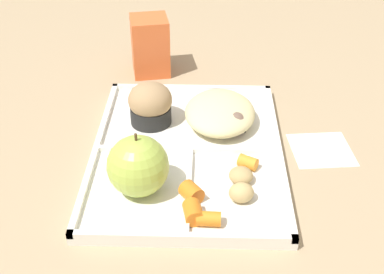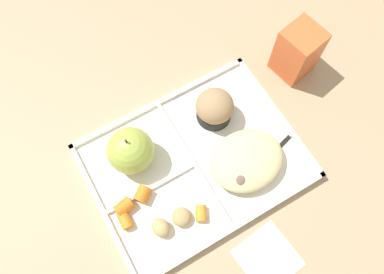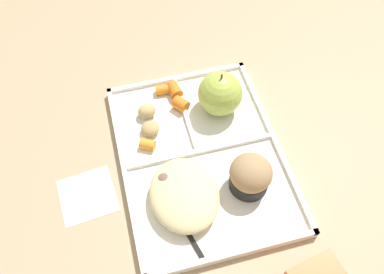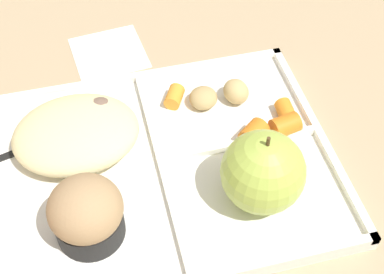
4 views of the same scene
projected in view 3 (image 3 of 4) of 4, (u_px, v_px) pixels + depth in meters
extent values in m
plane|color=tan|center=(201.00, 158.00, 0.74)|extent=(6.00, 6.00, 0.00)
cube|color=white|center=(201.00, 157.00, 0.73)|extent=(0.39, 0.29, 0.01)
cube|color=white|center=(125.00, 171.00, 0.71)|extent=(0.39, 0.01, 0.01)
cube|color=white|center=(273.00, 137.00, 0.74)|extent=(0.39, 0.01, 0.01)
cube|color=white|center=(177.00, 78.00, 0.83)|extent=(0.01, 0.29, 0.01)
cube|color=white|center=(233.00, 254.00, 0.62)|extent=(0.01, 0.29, 0.01)
cube|color=white|center=(200.00, 151.00, 0.73)|extent=(0.01, 0.27, 0.01)
cube|color=white|center=(185.00, 113.00, 0.78)|extent=(0.18, 0.01, 0.01)
sphere|color=#A8C14C|center=(220.00, 94.00, 0.75)|extent=(0.09, 0.09, 0.09)
cylinder|color=#4C381E|center=(222.00, 77.00, 0.72)|extent=(0.00, 0.00, 0.01)
cylinder|color=black|center=(249.00, 181.00, 0.68)|extent=(0.07, 0.07, 0.03)
ellipsoid|color=tan|center=(251.00, 173.00, 0.66)|extent=(0.07, 0.07, 0.06)
cylinder|color=orange|center=(181.00, 104.00, 0.78)|extent=(0.04, 0.04, 0.03)
cylinder|color=orange|center=(147.00, 145.00, 0.73)|extent=(0.03, 0.03, 0.02)
cylinder|color=orange|center=(164.00, 89.00, 0.80)|extent=(0.02, 0.03, 0.02)
cylinder|color=orange|center=(175.00, 90.00, 0.80)|extent=(0.04, 0.03, 0.02)
ellipsoid|color=tan|center=(147.00, 111.00, 0.77)|extent=(0.03, 0.04, 0.03)
ellipsoid|color=tan|center=(150.00, 128.00, 0.75)|extent=(0.05, 0.05, 0.02)
ellipsoid|color=beige|center=(184.00, 195.00, 0.66)|extent=(0.14, 0.12, 0.04)
sphere|color=brown|center=(192.00, 206.00, 0.65)|extent=(0.04, 0.04, 0.04)
sphere|color=#755B4C|center=(166.00, 183.00, 0.68)|extent=(0.04, 0.04, 0.04)
cube|color=black|center=(189.00, 235.00, 0.64)|extent=(0.08, 0.03, 0.00)
cube|color=black|center=(172.00, 206.00, 0.67)|extent=(0.04, 0.03, 0.00)
cylinder|color=black|center=(170.00, 191.00, 0.69)|extent=(0.02, 0.01, 0.00)
cylinder|color=black|center=(165.00, 194.00, 0.68)|extent=(0.02, 0.01, 0.00)
cylinder|color=black|center=(160.00, 196.00, 0.68)|extent=(0.02, 0.01, 0.00)
cube|color=white|center=(87.00, 195.00, 0.70)|extent=(0.10, 0.10, 0.00)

